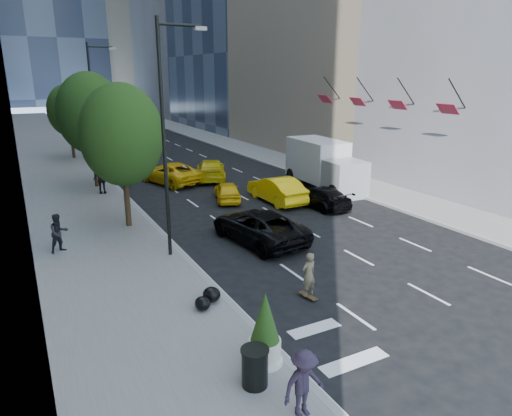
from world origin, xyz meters
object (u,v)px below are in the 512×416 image
skateboarder (309,277)px  planter_shrub (265,330)px  city_bus (114,140)px  black_sedan_lincoln (259,226)px  trash_can (255,368)px  box_truck (324,165)px  black_sedan_mercedes (320,197)px

skateboarder → planter_shrub: 4.45m
city_bus → planter_shrub: bearing=-108.6°
skateboarder → black_sedan_lincoln: size_ratio=0.30×
trash_can → city_bus: bearing=83.9°
city_bus → box_truck: size_ratio=1.52×
black_sedan_lincoln → planter_shrub: bearing=55.0°
black_sedan_mercedes → planter_shrub: (-10.80, -12.47, 0.54)m
black_sedan_lincoln → trash_can: (-5.31, -9.68, -0.13)m
city_bus → black_sedan_lincoln: bearing=-101.1°
black_sedan_mercedes → trash_can: bearing=44.5°
skateboarder → trash_can: bearing=33.2°
skateboarder → city_bus: size_ratio=0.15×
skateboarder → trash_can: 5.46m
black_sedan_mercedes → box_truck: bearing=-132.5°
black_sedan_lincoln → city_bus: size_ratio=0.52×
planter_shrub → skateboarder: bearing=40.0°
black_sedan_mercedes → skateboarder: bearing=48.0°
skateboarder → box_truck: bearing=-135.6°
black_sedan_mercedes → trash_can: (-11.51, -13.20, 0.02)m
skateboarder → black_sedan_lincoln: 6.21m
black_sedan_mercedes → planter_shrub: size_ratio=2.06×
black_sedan_mercedes → box_truck: box_truck is taller
planter_shrub → black_sedan_mercedes: bearing=49.1°
black_sedan_lincoln → trash_can: 11.04m
black_sedan_lincoln → planter_shrub: (-4.60, -8.95, 0.40)m
black_sedan_mercedes → box_truck: (3.02, 3.86, 1.08)m
trash_can → box_truck: bearing=49.6°
skateboarder → trash_can: size_ratio=1.64×
box_truck → planter_shrub: box_truck is taller
black_sedan_lincoln → black_sedan_mercedes: size_ratio=1.27×
black_sedan_lincoln → black_sedan_mercedes: black_sedan_lincoln is taller
black_sedan_lincoln → box_truck: 11.84m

